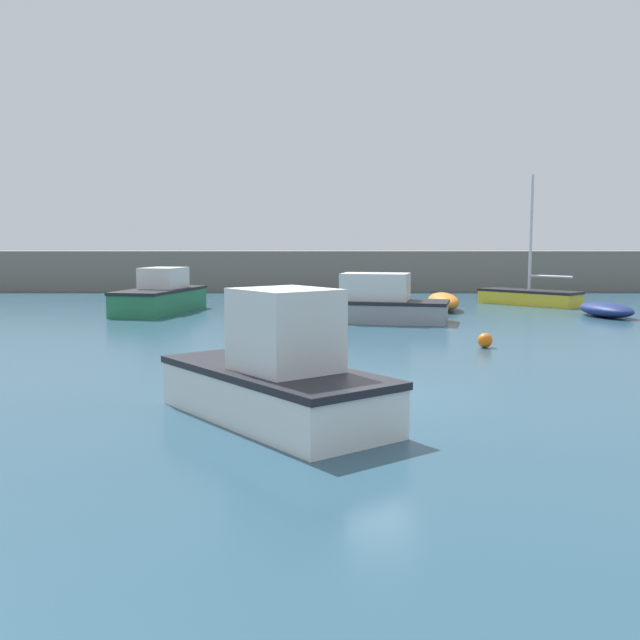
{
  "coord_description": "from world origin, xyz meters",
  "views": [
    {
      "loc": [
        -0.56,
        -13.72,
        2.99
      ],
      "look_at": [
        -0.64,
        7.49,
        0.65
      ],
      "focal_mm": 40.0,
      "sensor_mm": 36.0,
      "label": 1
    }
  ],
  "objects_px": {
    "cabin_cruiser_white": "(164,296)",
    "rowboat_white_midwater": "(609,310)",
    "motorboat_with_cabin": "(369,304)",
    "motorboat_grey_hull": "(280,377)",
    "sailboat_tall_mast": "(532,296)",
    "mooring_buoy_orange": "(488,340)",
    "rowboat_blue_near": "(446,301)"
  },
  "relations": [
    {
      "from": "rowboat_blue_near",
      "to": "motorboat_grey_hull",
      "type": "distance_m",
      "value": 20.3
    },
    {
      "from": "sailboat_tall_mast",
      "to": "rowboat_white_midwater",
      "type": "distance_m",
      "value": 5.59
    },
    {
      "from": "rowboat_white_midwater",
      "to": "sailboat_tall_mast",
      "type": "bearing_deg",
      "value": 3.42
    },
    {
      "from": "sailboat_tall_mast",
      "to": "motorboat_grey_hull",
      "type": "bearing_deg",
      "value": 109.9
    },
    {
      "from": "rowboat_white_midwater",
      "to": "motorboat_grey_hull",
      "type": "bearing_deg",
      "value": 131.55
    },
    {
      "from": "cabin_cruiser_white",
      "to": "mooring_buoy_orange",
      "type": "height_order",
      "value": "cabin_cruiser_white"
    },
    {
      "from": "cabin_cruiser_white",
      "to": "motorboat_with_cabin",
      "type": "relative_size",
      "value": 0.85
    },
    {
      "from": "sailboat_tall_mast",
      "to": "mooring_buoy_orange",
      "type": "relative_size",
      "value": 14.68
    },
    {
      "from": "cabin_cruiser_white",
      "to": "motorboat_with_cabin",
      "type": "height_order",
      "value": "cabin_cruiser_white"
    },
    {
      "from": "motorboat_with_cabin",
      "to": "motorboat_grey_hull",
      "type": "bearing_deg",
      "value": 94.12
    },
    {
      "from": "cabin_cruiser_white",
      "to": "motorboat_grey_hull",
      "type": "distance_m",
      "value": 19.3
    },
    {
      "from": "sailboat_tall_mast",
      "to": "mooring_buoy_orange",
      "type": "xyz_separation_m",
      "value": [
        -5.23,
        -13.67,
        -0.21
      ]
    },
    {
      "from": "cabin_cruiser_white",
      "to": "motorboat_grey_hull",
      "type": "bearing_deg",
      "value": 31.09
    },
    {
      "from": "cabin_cruiser_white",
      "to": "rowboat_white_midwater",
      "type": "bearing_deg",
      "value": 97.26
    },
    {
      "from": "motorboat_with_cabin",
      "to": "motorboat_grey_hull",
      "type": "distance_m",
      "value": 15.15
    },
    {
      "from": "cabin_cruiser_white",
      "to": "rowboat_blue_near",
      "type": "bearing_deg",
      "value": 107.71
    },
    {
      "from": "rowboat_white_midwater",
      "to": "motorboat_grey_hull",
      "type": "xyz_separation_m",
      "value": [
        -12.13,
        -16.54,
        0.46
      ]
    },
    {
      "from": "rowboat_white_midwater",
      "to": "motorboat_grey_hull",
      "type": "relative_size",
      "value": 0.67
    },
    {
      "from": "rowboat_blue_near",
      "to": "motorboat_grey_hull",
      "type": "height_order",
      "value": "motorboat_grey_hull"
    },
    {
      "from": "mooring_buoy_orange",
      "to": "motorboat_with_cabin",
      "type": "bearing_deg",
      "value": 113.61
    },
    {
      "from": "mooring_buoy_orange",
      "to": "cabin_cruiser_white",
      "type": "bearing_deg",
      "value": 138.56
    },
    {
      "from": "motorboat_grey_hull",
      "to": "mooring_buoy_orange",
      "type": "distance_m",
      "value": 9.88
    },
    {
      "from": "rowboat_blue_near",
      "to": "mooring_buoy_orange",
      "type": "bearing_deg",
      "value": -2.35
    },
    {
      "from": "motorboat_with_cabin",
      "to": "mooring_buoy_orange",
      "type": "bearing_deg",
      "value": 127.1
    },
    {
      "from": "sailboat_tall_mast",
      "to": "motorboat_grey_hull",
      "type": "distance_m",
      "value": 24.37
    },
    {
      "from": "sailboat_tall_mast",
      "to": "rowboat_white_midwater",
      "type": "height_order",
      "value": "sailboat_tall_mast"
    },
    {
      "from": "cabin_cruiser_white",
      "to": "mooring_buoy_orange",
      "type": "bearing_deg",
      "value": 61.47
    },
    {
      "from": "motorboat_grey_hull",
      "to": "sailboat_tall_mast",
      "type": "bearing_deg",
      "value": -63.52
    },
    {
      "from": "motorboat_grey_hull",
      "to": "cabin_cruiser_white",
      "type": "bearing_deg",
      "value": -19.49
    },
    {
      "from": "motorboat_grey_hull",
      "to": "rowboat_white_midwater",
      "type": "bearing_deg",
      "value": -73.92
    },
    {
      "from": "motorboat_with_cabin",
      "to": "rowboat_white_midwater",
      "type": "bearing_deg",
      "value": -157.13
    },
    {
      "from": "rowboat_white_midwater",
      "to": "rowboat_blue_near",
      "type": "bearing_deg",
      "value": 52.75
    }
  ]
}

